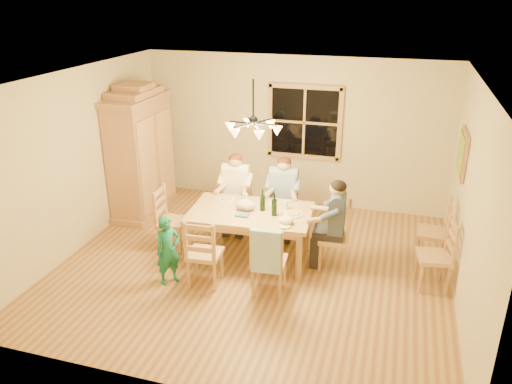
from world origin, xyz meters
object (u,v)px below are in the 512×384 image
(wine_bottle_b, at_px, (274,205))
(adult_slate_man, at_px, (336,213))
(chair_near_right, at_px, (269,271))
(wine_bottle_a, at_px, (263,200))
(chair_far_left, at_px, (236,213))
(adult_plaid_man, at_px, (284,187))
(armoire, at_px, (141,156))
(chair_end_left, at_px, (173,231))
(adult_woman, at_px, (236,183))
(chair_far_right, at_px, (283,218))
(chair_end_right, at_px, (333,247))
(chair_spare_back, at_px, (431,242))
(chair_spare_front, at_px, (432,267))
(child, at_px, (168,250))
(dining_table, at_px, (251,217))
(chair_near_left, at_px, (205,263))
(chandelier, at_px, (253,127))

(wine_bottle_b, bearing_deg, adult_slate_man, 8.97)
(chair_near_right, height_order, wine_bottle_a, wine_bottle_a)
(chair_near_right, bearing_deg, wine_bottle_b, 95.94)
(chair_far_left, height_order, adult_slate_man, adult_slate_man)
(adult_plaid_man, bearing_deg, wine_bottle_a, 77.37)
(armoire, xyz_separation_m, chair_end_left, (1.09, -1.12, -0.75))
(adult_woman, height_order, adult_plaid_man, same)
(chair_far_right, xyz_separation_m, chair_end_right, (0.93, -0.77, 0.00))
(chair_far_left, xyz_separation_m, adult_plaid_man, (0.78, 0.05, 0.54))
(wine_bottle_b, bearing_deg, chair_spare_back, 17.77)
(chair_end_right, relative_size, chair_spare_front, 1.00)
(chair_far_right, distance_m, child, 2.16)
(dining_table, xyz_separation_m, chair_far_right, (0.28, 0.85, -0.36))
(chair_near_right, relative_size, chair_spare_back, 1.00)
(adult_woman, bearing_deg, chair_spare_front, 160.18)
(chair_far_left, relative_size, chair_end_left, 1.00)
(adult_slate_man, bearing_deg, chair_far_right, 46.64)
(adult_slate_man, distance_m, child, 2.36)
(chair_far_left, distance_m, chair_end_right, 1.86)
(chair_far_right, bearing_deg, chair_end_right, 136.64)
(chair_far_left, bearing_deg, chair_spare_front, 160.18)
(wine_bottle_b, height_order, chair_spare_back, wine_bottle_b)
(dining_table, distance_m, chair_spare_front, 2.59)
(chair_spare_back, bearing_deg, chair_end_right, 117.78)
(adult_woman, bearing_deg, chair_spare_back, 173.39)
(chair_end_right, bearing_deg, adult_slate_man, 112.64)
(chair_near_right, bearing_deg, armoire, 142.91)
(armoire, height_order, chair_far_right, armoire)
(wine_bottle_b, bearing_deg, chair_near_right, -80.14)
(chair_end_right, bearing_deg, chair_spare_front, -100.58)
(adult_woman, relative_size, adult_plaid_man, 1.00)
(chair_near_left, bearing_deg, wine_bottle_a, 55.41)
(wine_bottle_a, bearing_deg, armoire, 158.51)
(dining_table, bearing_deg, chair_end_left, -176.08)
(chair_far_right, bearing_deg, child, 53.97)
(chair_near_left, bearing_deg, chair_end_right, 26.57)
(adult_slate_man, height_order, wine_bottle_b, adult_slate_man)
(chair_near_left, relative_size, chair_spare_front, 1.00)
(chair_near_left, height_order, adult_plaid_man, adult_plaid_man)
(chair_near_right, xyz_separation_m, child, (-1.36, -0.18, 0.19))
(chair_near_right, relative_size, chair_end_right, 1.00)
(chandelier, relative_size, adult_woman, 0.88)
(chair_far_left, bearing_deg, armoire, -11.28)
(chandelier, height_order, wine_bottle_b, chandelier)
(chandelier, bearing_deg, adult_woman, 120.43)
(chair_near_right, distance_m, wine_bottle_a, 1.11)
(adult_plaid_man, distance_m, wine_bottle_a, 0.80)
(chair_spare_back, bearing_deg, chair_near_left, 122.00)
(chair_far_left, distance_m, wine_bottle_a, 1.17)
(chair_end_right, height_order, adult_plaid_man, adult_plaid_man)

